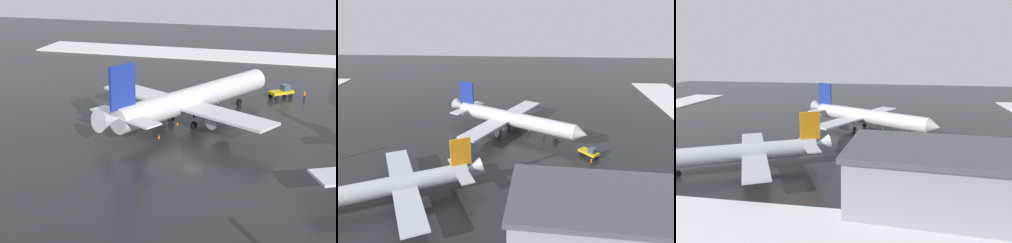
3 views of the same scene
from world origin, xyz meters
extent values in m
plane|color=#232326|center=(0.00, 0.00, 0.00)|extent=(240.00, 240.00, 0.00)
cube|color=white|center=(67.00, 0.00, 0.13)|extent=(14.00, 116.00, 0.27)
cylinder|color=silver|center=(13.49, 2.59, 3.92)|extent=(31.36, 19.32, 3.81)
cone|color=silver|center=(29.45, -6.03, 3.92)|extent=(4.08, 4.46, 3.62)
cone|color=silver|center=(-2.67, 11.32, 4.59)|extent=(5.06, 4.75, 3.70)
cube|color=silver|center=(14.90, 12.27, 3.58)|extent=(11.25, 15.15, 0.40)
cylinder|color=gray|center=(14.33, 10.03, 2.46)|extent=(4.41, 3.78, 2.24)
cube|color=silver|center=(6.17, -3.89, 3.58)|extent=(11.25, 15.15, 0.40)
cylinder|color=gray|center=(7.73, -2.19, 2.46)|extent=(4.41, 3.78, 2.24)
cube|color=navy|center=(-0.30, 10.04, 8.73)|extent=(4.13, 2.48, 6.27)
cube|color=silver|center=(1.49, 12.89, 4.37)|extent=(5.12, 6.11, 0.27)
cube|color=silver|center=(-1.70, 6.98, 4.37)|extent=(5.12, 6.11, 0.27)
cylinder|color=black|center=(23.83, -3.00, 2.24)|extent=(0.27, 0.27, 0.78)
cylinder|color=black|center=(23.83, -3.00, 0.62)|extent=(1.27, 0.93, 1.23)
cylinder|color=black|center=(11.70, 6.36, 2.24)|extent=(0.27, 0.27, 0.78)
cylinder|color=black|center=(11.70, 6.36, 0.62)|extent=(1.27, 0.93, 1.23)
cylinder|color=black|center=(9.36, 2.02, 2.24)|extent=(0.27, 0.27, 0.78)
cylinder|color=black|center=(9.36, 2.02, 0.62)|extent=(1.27, 0.93, 1.23)
cube|color=gold|center=(30.73, -9.89, 1.15)|extent=(4.69, 4.91, 0.50)
cube|color=#3F5160|center=(31.34, -10.58, 1.95)|extent=(2.05, 2.04, 1.10)
cylinder|color=black|center=(32.54, -10.44, 0.45)|extent=(0.83, 0.89, 0.90)
cylinder|color=black|center=(31.05, -11.75, 0.45)|extent=(0.83, 0.89, 0.90)
cylinder|color=black|center=(30.41, -8.02, 0.45)|extent=(0.83, 0.89, 0.90)
cylinder|color=black|center=(28.92, -9.33, 0.45)|extent=(0.83, 0.89, 0.90)
cylinder|color=black|center=(21.22, 0.33, 0.42)|extent=(0.16, 0.16, 0.85)
cylinder|color=black|center=(21.06, 0.45, 0.42)|extent=(0.16, 0.16, 0.85)
cylinder|color=orange|center=(21.14, 0.39, 1.16)|extent=(0.36, 0.36, 0.62)
sphere|color=tan|center=(21.14, 0.39, 1.59)|extent=(0.24, 0.24, 0.24)
cylinder|color=black|center=(30.46, -14.13, 0.42)|extent=(0.16, 0.16, 0.85)
cylinder|color=black|center=(30.58, -14.29, 0.42)|extent=(0.16, 0.16, 0.85)
cylinder|color=orange|center=(30.52, -14.21, 1.16)|extent=(0.36, 0.36, 0.62)
sphere|color=tan|center=(30.52, -14.21, 1.59)|extent=(0.24, 0.24, 0.24)
cylinder|color=black|center=(17.08, 2.06, 0.42)|extent=(0.16, 0.16, 0.85)
cylinder|color=black|center=(17.27, 2.10, 0.42)|extent=(0.16, 0.16, 0.85)
cylinder|color=orange|center=(17.17, 2.08, 1.16)|extent=(0.36, 0.36, 0.62)
sphere|color=tan|center=(17.17, 2.08, 1.59)|extent=(0.24, 0.24, 0.24)
cone|color=orange|center=(3.95, 6.12, 0.28)|extent=(0.36, 0.36, 0.55)
cone|color=orange|center=(10.49, 4.98, 0.28)|extent=(0.36, 0.36, 0.55)
camera|label=1|loc=(-64.79, -14.56, 27.15)|focal=55.00mm
camera|label=2|loc=(16.29, -77.28, 34.12)|focal=35.00mm
camera|label=3|loc=(21.03, -82.42, 21.81)|focal=35.00mm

